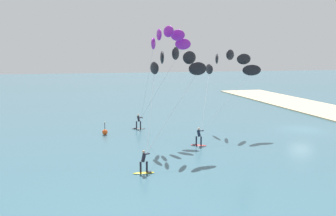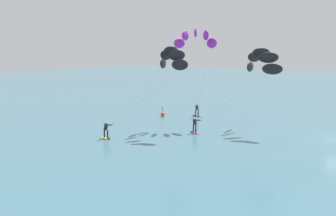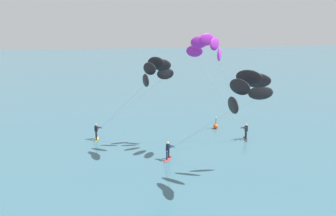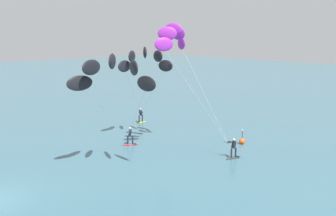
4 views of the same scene
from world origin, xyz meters
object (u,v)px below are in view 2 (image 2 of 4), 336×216
kitesurfer_mid_water (196,42)px  marker_buoy (163,114)px  kitesurfer_nearshore (259,63)px  kitesurfer_far_out (168,61)px

kitesurfer_mid_water → marker_buoy: bearing=66.1°
kitesurfer_nearshore → kitesurfer_mid_water: kitesurfer_mid_water is taller
kitesurfer_nearshore → kitesurfer_far_out: size_ratio=0.98×
kitesurfer_nearshore → kitesurfer_mid_water: (-1.02, 6.92, 2.24)m
kitesurfer_nearshore → kitesurfer_far_out: bearing=128.5°
kitesurfer_far_out → marker_buoy: 11.71m
kitesurfer_nearshore → marker_buoy: 14.68m
kitesurfer_nearshore → kitesurfer_far_out: kitesurfer_far_out is taller
marker_buoy → kitesurfer_far_out: bearing=-144.6°
kitesurfer_nearshore → kitesurfer_mid_water: 7.35m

